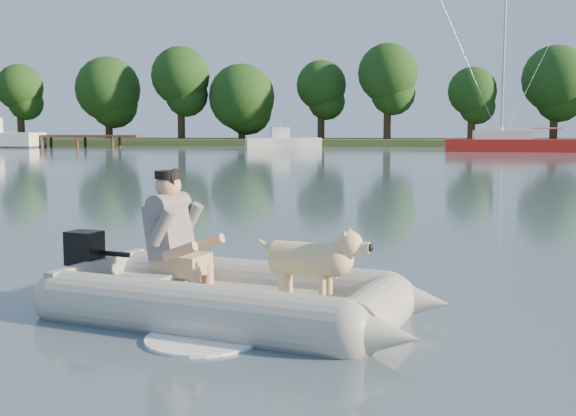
# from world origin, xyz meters

# --- Properties ---
(water) EXTENTS (160.00, 160.00, 0.00)m
(water) POSITION_xyz_m (0.00, 0.00, 0.00)
(water) COLOR slate
(water) RESTS_ON ground
(shore_bank) EXTENTS (160.00, 12.00, 0.70)m
(shore_bank) POSITION_xyz_m (0.00, 62.00, 0.25)
(shore_bank) COLOR #47512D
(shore_bank) RESTS_ON water
(dock) EXTENTS (18.00, 2.00, 1.04)m
(dock) POSITION_xyz_m (-26.00, 52.00, 0.52)
(dock) COLOR #4C331E
(dock) RESTS_ON water
(treeline) EXTENTS (71.02, 7.35, 9.27)m
(treeline) POSITION_xyz_m (-3.71, 61.11, 5.48)
(treeline) COLOR #332316
(treeline) RESTS_ON shore_bank
(dinghy) EXTENTS (5.89, 5.15, 1.42)m
(dinghy) POSITION_xyz_m (-0.25, -0.16, 0.61)
(dinghy) COLOR #A4A49E
(dinghy) RESTS_ON water
(man) EXTENTS (0.91, 0.84, 1.11)m
(man) POSITION_xyz_m (-0.92, 0.11, 0.80)
(man) COLOR slate
(man) RESTS_ON dinghy
(dog) EXTENTS (1.02, 0.62, 0.64)m
(dog) POSITION_xyz_m (0.40, -0.32, 0.53)
(dog) COLOR tan
(dog) RESTS_ON dinghy
(outboard_motor) EXTENTS (0.50, 0.42, 0.81)m
(outboard_motor) POSITION_xyz_m (-1.88, 0.36, 0.32)
(outboard_motor) COLOR black
(outboard_motor) RESTS_ON dinghy
(motorboat) EXTENTS (6.19, 3.54, 2.46)m
(motorboat) POSITION_xyz_m (-4.65, 47.98, 1.12)
(motorboat) COLOR white
(motorboat) RESTS_ON water
(sailboat) EXTENTS (8.88, 3.36, 11.94)m
(sailboat) POSITION_xyz_m (11.43, 45.09, 0.52)
(sailboat) COLOR #B11914
(sailboat) RESTS_ON water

